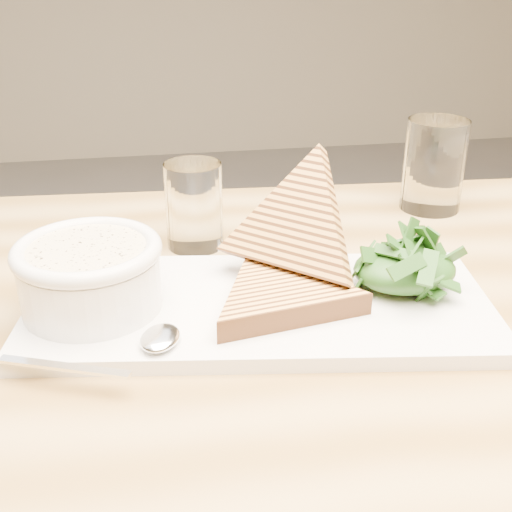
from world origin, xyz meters
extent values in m
cube|color=#A8854D|center=(-0.01, -0.21, 0.76)|extent=(1.25, 0.88, 0.04)
cube|color=white|center=(-0.10, -0.15, 0.79)|extent=(0.45, 0.25, 0.01)
cylinder|color=white|center=(-0.25, -0.14, 0.82)|extent=(0.13, 0.13, 0.05)
cylinder|color=beige|center=(-0.25, -0.14, 0.85)|extent=(0.11, 0.11, 0.01)
torus|color=white|center=(-0.25, -0.14, 0.85)|extent=(0.13, 0.13, 0.01)
ellipsoid|color=#133510|center=(0.04, -0.15, 0.81)|extent=(0.10, 0.08, 0.04)
ellipsoid|color=silver|center=(-0.19, -0.21, 0.80)|extent=(0.05, 0.05, 0.01)
cube|color=silver|center=(-0.27, -0.23, 0.80)|extent=(0.10, 0.05, 0.00)
cylinder|color=white|center=(-0.15, 0.01, 0.83)|extent=(0.06, 0.06, 0.10)
cylinder|color=white|center=(0.17, 0.08, 0.84)|extent=(0.08, 0.08, 0.12)
camera|label=1|loc=(-0.19, -0.66, 1.09)|focal=45.00mm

